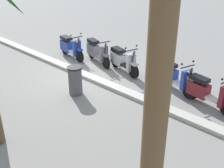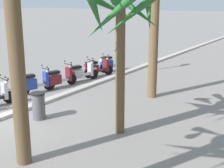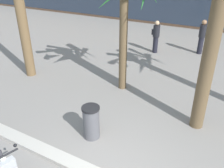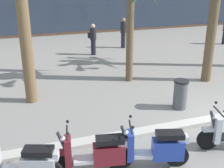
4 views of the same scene
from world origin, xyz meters
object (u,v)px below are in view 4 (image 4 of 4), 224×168
(pedestrian_strolling_near_curb, at_px, (93,39))
(pedestrian_by_palm_tree, at_px, (123,32))
(scooter_silver_mid_front, at_px, (25,164))
(scooter_blue_tail_end, at_px, (156,148))
(scooter_maroon_gap_after_mid, at_px, (96,154))
(litter_bin, at_px, (180,94))

(pedestrian_strolling_near_curb, bearing_deg, pedestrian_by_palm_tree, 24.62)
(scooter_silver_mid_front, distance_m, scooter_blue_tail_end, 2.79)
(pedestrian_by_palm_tree, xyz_separation_m, pedestrian_strolling_near_curb, (-2.08, -0.95, -0.04))
(pedestrian_by_palm_tree, bearing_deg, scooter_maroon_gap_after_mid, -113.79)
(scooter_silver_mid_front, distance_m, pedestrian_strolling_near_curb, 10.21)
(litter_bin, bearing_deg, scooter_blue_tail_end, -130.60)
(scooter_blue_tail_end, relative_size, litter_bin, 1.80)
(scooter_maroon_gap_after_mid, distance_m, pedestrian_by_palm_tree, 11.43)
(pedestrian_strolling_near_curb, bearing_deg, litter_bin, -83.07)
(scooter_maroon_gap_after_mid, xyz_separation_m, pedestrian_by_palm_tree, (4.61, 10.45, 0.47))
(scooter_maroon_gap_after_mid, bearing_deg, pedestrian_by_palm_tree, 66.21)
(scooter_maroon_gap_after_mid, xyz_separation_m, pedestrian_strolling_near_curb, (2.53, 9.50, 0.42))
(scooter_silver_mid_front, distance_m, scooter_maroon_gap_after_mid, 1.48)
(pedestrian_by_palm_tree, height_order, litter_bin, pedestrian_by_palm_tree)
(scooter_maroon_gap_after_mid, bearing_deg, pedestrian_strolling_near_curb, 75.10)
(pedestrian_by_palm_tree, xyz_separation_m, litter_bin, (-1.19, -8.24, -0.43))
(scooter_maroon_gap_after_mid, height_order, pedestrian_by_palm_tree, pedestrian_by_palm_tree)
(scooter_blue_tail_end, bearing_deg, pedestrian_by_palm_tree, 72.81)
(scooter_maroon_gap_after_mid, distance_m, litter_bin, 4.07)
(scooter_silver_mid_front, height_order, pedestrian_strolling_near_curb, pedestrian_strolling_near_curb)
(scooter_silver_mid_front, relative_size, litter_bin, 1.82)
(pedestrian_by_palm_tree, distance_m, litter_bin, 8.33)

